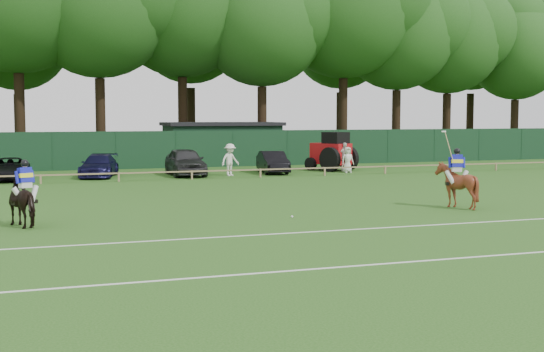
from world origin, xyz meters
name	(u,v)px	position (x,y,z in m)	size (l,w,h in m)	color
ground	(288,228)	(0.00, 0.00, 0.00)	(160.00, 160.00, 0.00)	#1E4C14
horse_dark	(26,202)	(-7.84, 3.11, 0.78)	(0.85, 1.86, 1.57)	black
horse_chestnut	(456,185)	(7.85, 2.54, 0.88)	(1.43, 1.60, 1.77)	maroon
suv_black	(10,169)	(-8.50, 20.80, 0.62)	(2.04, 4.43, 1.23)	black
sedan_navy	(99,166)	(-3.70, 21.29, 0.65)	(1.81, 4.46, 1.30)	#14123A
hatch_grey	(185,162)	(1.25, 20.80, 0.82)	(1.93, 4.80, 1.64)	#313133
estate_black	(273,162)	(6.71, 20.71, 0.67)	(1.42, 4.07, 1.34)	black
spectator_left	(230,160)	(3.68, 19.68, 0.94)	(1.22, 0.70, 1.89)	white
spectator_mid	(344,157)	(11.31, 20.28, 0.92)	(1.08, 0.45, 1.84)	silver
spectator_right	(348,160)	(11.19, 19.49, 0.80)	(0.78, 0.51, 1.60)	silver
rider_dark	(25,180)	(-7.83, 3.10, 1.50)	(0.90, 0.59, 1.41)	silver
rider_chestnut	(457,165)	(7.84, 2.53, 1.66)	(0.91, 0.77, 2.05)	silver
polo_ball	(292,217)	(0.90, 2.04, 0.04)	(0.09, 0.09, 0.09)	silver
pitch_lines	(333,247)	(0.00, -3.50, 0.01)	(60.00, 5.10, 0.01)	silver
pitch_rail	(174,172)	(0.00, 18.00, 0.45)	(62.10, 0.10, 0.50)	#997F5B
perimeter_fence	(147,150)	(0.00, 27.00, 1.25)	(92.08, 0.08, 2.50)	#14351E
utility_shed	(222,143)	(6.00, 30.00, 1.54)	(8.40, 4.40, 3.04)	#14331E
tree_row	(156,161)	(2.00, 35.00, 0.00)	(96.00, 12.00, 21.00)	#26561C
tractor	(333,152)	(10.99, 21.35, 1.17)	(3.00, 3.49, 2.48)	#B01015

